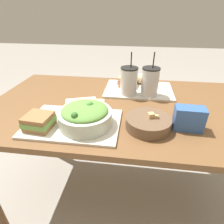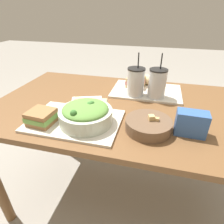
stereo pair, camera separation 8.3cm
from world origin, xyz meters
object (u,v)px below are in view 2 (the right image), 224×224
salad_bowl (86,114)px  drink_cup_dark (136,83)px  baguette_far (148,79)px  soup_bowl (148,125)px  sandwich_far (136,82)px  baguette_near (92,104)px  sandwich_near (42,117)px  chip_bag (191,123)px  drink_cup_red (157,84)px  napkin_folded (87,101)px

salad_bowl → drink_cup_dark: 0.41m
baguette_far → drink_cup_dark: bearing=-177.0°
soup_bowl → sandwich_far: sandwich_far is taller
soup_bowl → baguette_near: (-0.30, 0.09, 0.02)m
soup_bowl → sandwich_near: sandwich_near is taller
soup_bowl → salad_bowl: bearing=-174.7°
baguette_far → chip_bag: size_ratio=1.05×
chip_bag → baguette_near: bearing=172.9°
sandwich_far → drink_cup_red: (0.14, -0.14, 0.05)m
sandwich_far → baguette_near: bearing=-105.2°
soup_bowl → drink_cup_dark: (-0.11, 0.34, 0.06)m
baguette_near → napkin_folded: bearing=26.1°
salad_bowl → soup_bowl: size_ratio=1.19×
sandwich_near → baguette_near: baguette_near is taller
soup_bowl → chip_bag: 0.18m
sandwich_near → sandwich_far: size_ratio=0.98×
drink_cup_red → chip_bag: 0.37m
sandwich_near → baguette_near: bearing=48.5°
baguette_far → drink_cup_dark: 0.21m
baguette_near → baguette_far: size_ratio=1.28×
drink_cup_red → napkin_folded: 0.42m
baguette_near → drink_cup_red: size_ratio=0.68×
chip_bag → soup_bowl: bearing=-173.1°
salad_bowl → napkin_folded: size_ratio=1.17×
sandwich_near → napkin_folded: (0.11, 0.29, -0.04)m
baguette_far → soup_bowl: bearing=-155.2°
sandwich_far → baguette_far: (0.07, 0.06, 0.00)m
salad_bowl → soup_bowl: 0.29m
baguette_near → chip_bag: (0.48, -0.08, 0.01)m
drink_cup_red → soup_bowl: bearing=-92.7°
sandwich_near → sandwich_far: bearing=62.8°
soup_bowl → drink_cup_dark: drink_cup_dark is taller
salad_bowl → chip_bag: (0.46, 0.04, -0.01)m
sandwich_far → drink_cup_dark: (0.02, -0.14, 0.05)m
drink_cup_red → napkin_folded: drink_cup_red is taller
sandwich_near → sandwich_far: same height
chip_bag → napkin_folded: size_ratio=0.62×
soup_bowl → napkin_folded: 0.43m
soup_bowl → baguette_far: size_ratio=1.50×
drink_cup_dark → drink_cup_red: drink_cup_red is taller
salad_bowl → sandwich_near: (-0.20, -0.05, -0.02)m
salad_bowl → soup_bowl: (0.29, 0.03, -0.03)m
soup_bowl → napkin_folded: bearing=151.0°
drink_cup_dark → drink_cup_red: (0.13, 0.00, 0.00)m
drink_cup_red → chip_bag: (0.16, -0.33, -0.04)m
soup_bowl → baguette_near: size_ratio=1.18×
baguette_near → baguette_far: (0.25, 0.45, 0.00)m
soup_bowl → napkin_folded: size_ratio=0.98×
salad_bowl → sandwich_far: (0.16, 0.51, -0.02)m
baguette_near → sandwich_far: (0.17, 0.39, -0.00)m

